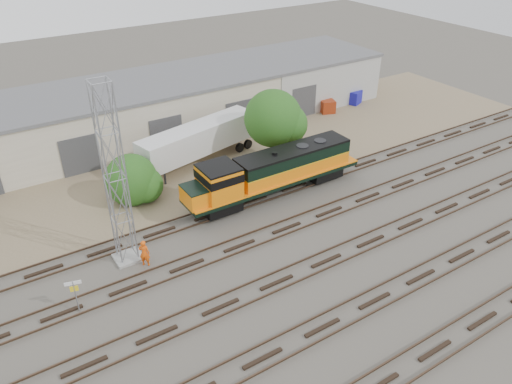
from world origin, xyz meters
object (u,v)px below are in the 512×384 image
locomotive (271,172)px  signal_tower (115,180)px  worker (144,253)px  semi_trailer (201,139)px

locomotive → signal_tower: 13.24m
locomotive → worker: size_ratio=7.94×
semi_trailer → locomotive: bearing=-89.9°
locomotive → worker: bearing=-166.4°
worker → semi_trailer: 14.97m
worker → semi_trailer: semi_trailer is taller
locomotive → signal_tower: bearing=-173.1°
semi_trailer → signal_tower: bearing=-150.5°
locomotive → worker: (-11.86, -2.86, -1.18)m
signal_tower → worker: (0.73, -1.33, -4.98)m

